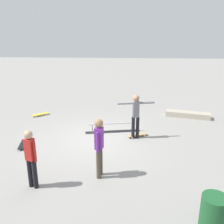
% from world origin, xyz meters
% --- Properties ---
extents(ground_plane, '(60.00, 60.00, 0.00)m').
position_xyz_m(ground_plane, '(0.00, 0.00, 0.00)').
color(ground_plane, gray).
extents(grind_rail, '(2.21, 0.64, 0.38)m').
position_xyz_m(grind_rail, '(-0.56, -0.76, 0.16)').
color(grind_rail, black).
rests_on(grind_rail, ground_plane).
extents(skate_ledge, '(2.07, 0.95, 0.26)m').
position_xyz_m(skate_ledge, '(-3.98, -2.78, 0.13)').
color(skate_ledge, '#B2A893').
rests_on(skate_ledge, ground_plane).
extents(skater_main, '(1.35, 0.33, 1.69)m').
position_xyz_m(skater_main, '(-1.44, -0.19, 0.98)').
color(skater_main, black).
rests_on(skater_main, ground_plane).
extents(skateboard_main, '(0.81, 0.53, 0.09)m').
position_xyz_m(skateboard_main, '(-1.53, -0.32, 0.07)').
color(skateboard_main, tan).
rests_on(skateboard_main, ground_plane).
extents(bystander_red_shirt, '(0.36, 0.24, 1.58)m').
position_xyz_m(bystander_red_shirt, '(1.26, 3.10, 0.89)').
color(bystander_red_shirt, black).
rests_on(bystander_red_shirt, ground_plane).
extents(bystander_purple_shirt, '(0.23, 0.39, 1.69)m').
position_xyz_m(bystander_purple_shirt, '(-0.39, 2.49, 0.96)').
color(bystander_purple_shirt, brown).
rests_on(bystander_purple_shirt, ground_plane).
extents(loose_skateboard_black, '(0.37, 0.82, 0.09)m').
position_xyz_m(loose_skateboard_black, '(2.53, 0.76, 0.07)').
color(loose_skateboard_black, black).
rests_on(loose_skateboard_black, ground_plane).
extents(loose_skateboard_yellow, '(0.74, 0.67, 0.09)m').
position_xyz_m(loose_skateboard_yellow, '(3.04, -2.54, 0.07)').
color(loose_skateboard_yellow, yellow).
rests_on(loose_skateboard_yellow, ground_plane).
extents(trash_bin, '(0.52, 0.52, 0.84)m').
position_xyz_m(trash_bin, '(-2.85, 4.39, 0.42)').
color(trash_bin, '#1E592D').
rests_on(trash_bin, ground_plane).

